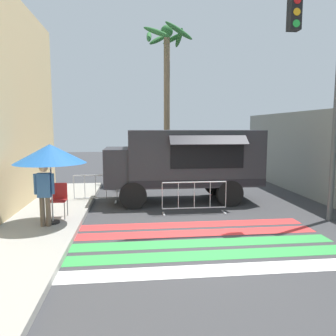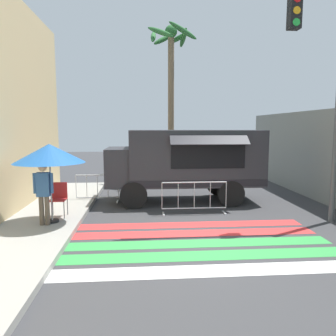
# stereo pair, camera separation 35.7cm
# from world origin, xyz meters

# --- Properties ---
(ground_plane) EXTENTS (60.00, 60.00, 0.00)m
(ground_plane) POSITION_xyz_m (0.00, 0.00, 0.00)
(ground_plane) COLOR #38383A
(crosswalk_painted) EXTENTS (6.40, 3.60, 0.01)m
(crosswalk_painted) POSITION_xyz_m (0.00, -0.15, 0.00)
(crosswalk_painted) COLOR white
(crosswalk_painted) RESTS_ON ground_plane
(food_truck) EXTENTS (5.67, 2.60, 2.68)m
(food_truck) POSITION_xyz_m (0.16, 4.36, 1.59)
(food_truck) COLOR #2D2D33
(food_truck) RESTS_ON ground_plane
(traffic_signal_pole) EXTENTS (4.24, 0.29, 6.76)m
(traffic_signal_pole) POSITION_xyz_m (3.43, 1.34, 4.58)
(traffic_signal_pole) COLOR #515456
(traffic_signal_pole) RESTS_ON ground_plane
(patio_umbrella) EXTENTS (1.91, 1.91, 2.18)m
(patio_umbrella) POSITION_xyz_m (-3.88, 1.44, 2.07)
(patio_umbrella) COLOR black
(patio_umbrella) RESTS_ON sidewalk_left
(folding_chair) EXTENTS (0.46, 0.46, 1.00)m
(folding_chair) POSITION_xyz_m (-3.84, 2.08, 0.76)
(folding_chair) COLOR #4C4C51
(folding_chair) RESTS_ON sidewalk_left
(vendor_person) EXTENTS (0.53, 0.22, 1.69)m
(vendor_person) POSITION_xyz_m (-4.00, 1.18, 1.11)
(vendor_person) COLOR brown
(vendor_person) RESTS_ON sidewalk_left
(barricade_front) EXTENTS (2.11, 0.44, 1.05)m
(barricade_front) POSITION_xyz_m (0.30, 2.55, 0.52)
(barricade_front) COLOR #B7BABF
(barricade_front) RESTS_ON ground_plane
(barricade_side) EXTENTS (1.58, 0.44, 1.05)m
(barricade_side) POSITION_xyz_m (-3.03, 4.46, 0.51)
(barricade_side) COLOR #B7BABF
(barricade_side) RESTS_ON ground_plane
(palm_tree) EXTENTS (2.55, 2.40, 7.72)m
(palm_tree) POSITION_xyz_m (0.07, 8.88, 5.54)
(palm_tree) COLOR #7A664C
(palm_tree) RESTS_ON ground_plane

